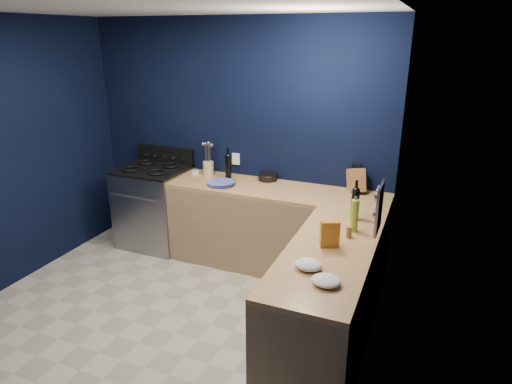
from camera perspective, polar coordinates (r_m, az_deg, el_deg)
The scene contains 27 objects.
floor at distance 4.13m, azimuth -12.99°, elevation -16.75°, with size 3.50×3.50×0.02m, color #A9A393.
ceiling at distance 3.36m, azimuth -16.65°, elevation 22.33°, with size 3.50×3.50×0.02m, color silver.
wall_back at distance 4.99m, azimuth -2.53°, elevation 6.78°, with size 3.50×0.02×2.60m, color black.
wall_right at distance 2.89m, azimuth 14.83°, elevation -3.64°, with size 0.02×3.50×2.60m, color black.
cab_back at distance 4.77m, azimuth 2.56°, elevation -4.91°, with size 2.30×0.63×0.86m, color #967754.
top_back at distance 4.60m, azimuth 2.65°, elevation 0.20°, with size 2.30×0.63×0.04m, color olive.
cab_right at distance 3.59m, azimuth 9.00°, elevation -14.06°, with size 0.63×1.67×0.86m, color #967754.
top_right at distance 3.37m, azimuth 9.41°, elevation -7.66°, with size 0.63×1.67×0.04m, color olive.
gas_range at distance 5.41m, azimuth -12.91°, elevation -1.99°, with size 0.76×0.66×0.92m, color gray.
oven_door at distance 5.18m, azimuth -14.88°, elevation -3.27°, with size 0.59×0.02×0.42m, color black.
cooktop at distance 5.26m, azimuth -13.30°, elevation 2.82°, with size 0.76×0.66×0.03m, color black.
backguard at distance 5.47m, azimuth -11.58°, elevation 4.74°, with size 0.76×0.06×0.20m, color black.
spice_panel at distance 3.44m, azimuth 15.58°, elevation -2.04°, with size 0.02×0.28×0.38m, color gray.
wall_outlet at distance 5.02m, azimuth -2.60°, elevation 4.28°, with size 0.09×0.02×0.13m, color white.
plate_stack at distance 4.71m, azimuth -4.53°, elevation 1.14°, with size 0.29×0.29×0.04m, color #4952AE.
ramekin at distance 5.12m, azimuth -7.82°, elevation 2.53°, with size 0.09×0.09×0.03m, color white.
utensil_crock at distance 5.07m, azimuth -6.15°, elevation 3.11°, with size 0.12×0.12×0.15m, color beige.
wine_bottle_back at distance 4.85m, azimuth -3.60°, elevation 3.16°, with size 0.07×0.07×0.27m, color black.
lemon_basket at distance 4.85m, azimuth 1.54°, elevation 1.99°, with size 0.21×0.21×0.08m, color black.
knife_block at distance 4.59m, azimuth 12.75°, elevation 1.50°, with size 0.13×0.21×0.24m, color brown.
wine_bottle_right at distance 3.88m, azimuth 12.62°, elevation -1.59°, with size 0.07×0.07×0.27m, color black.
oil_bottle at distance 3.65m, azimuth 12.57°, elevation -3.00°, with size 0.06×0.06×0.27m, color #8FAE28.
spice_jar_near at distance 3.52m, azimuth 9.17°, elevation -5.18°, with size 0.04×0.04×0.09m, color olive.
spice_jar_far at distance 3.56m, azimuth 11.88°, elevation -5.04°, with size 0.05×0.05×0.09m, color olive.
crouton_bag at distance 3.36m, azimuth 9.46°, elevation -5.35°, with size 0.14×0.07×0.21m, color #B5502A.
towel_front at distance 3.07m, azimuth 6.75°, elevation -9.26°, with size 0.19×0.16×0.07m, color white.
towel_end at distance 2.91m, azimuth 9.01°, elevation -11.19°, with size 0.19×0.17×0.06m, color white.
Camera 1 is at (2.06, -2.65, 2.41)m, focal length 31.08 mm.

